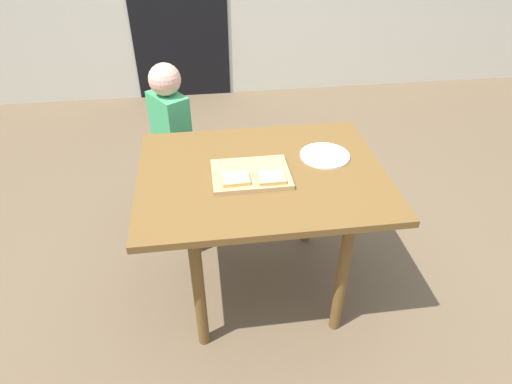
% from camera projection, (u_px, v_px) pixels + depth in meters
% --- Properties ---
extents(ground_plane, '(16.00, 16.00, 0.00)m').
position_uv_depth(ground_plane, '(261.00, 284.00, 2.40)').
color(ground_plane, brown).
extents(dining_table, '(1.11, 0.86, 0.73)m').
position_uv_depth(dining_table, '(262.00, 188.00, 2.02)').
color(dining_table, brown).
rests_on(dining_table, ground).
extents(cutting_board, '(0.34, 0.26, 0.02)m').
position_uv_depth(cutting_board, '(251.00, 174.00, 1.93)').
color(cutting_board, tan).
rests_on(cutting_board, dining_table).
extents(pizza_slice_near_left, '(0.12, 0.10, 0.02)m').
position_uv_depth(pizza_slice_near_left, '(236.00, 179.00, 1.87)').
color(pizza_slice_near_left, tan).
rests_on(pizza_slice_near_left, cutting_board).
extents(pizza_slice_near_right, '(0.12, 0.10, 0.02)m').
position_uv_depth(pizza_slice_near_right, '(271.00, 178.00, 1.87)').
color(pizza_slice_near_right, tan).
rests_on(pizza_slice_near_right, cutting_board).
extents(plate_white_right, '(0.24, 0.24, 0.01)m').
position_uv_depth(plate_white_right, '(325.00, 155.00, 2.07)').
color(plate_white_right, white).
rests_on(plate_white_right, dining_table).
extents(child_left, '(0.25, 0.28, 1.02)m').
position_uv_depth(child_left, '(172.00, 136.00, 2.55)').
color(child_left, navy).
rests_on(child_left, ground).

